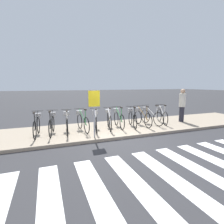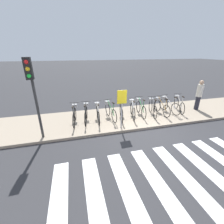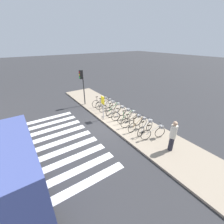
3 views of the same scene
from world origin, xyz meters
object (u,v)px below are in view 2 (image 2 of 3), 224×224
(parked_bicycle_5, at_px, (132,109))
(parked_bicycle_0, at_px, (74,115))
(parked_bicycle_9, at_px, (168,105))
(parked_bicycle_2, at_px, (98,112))
(parked_bicycle_1, at_px, (86,113))
(traffic_light, at_px, (32,83))
(sign_post, at_px, (122,103))
(parked_bicycle_4, at_px, (121,110))
(parked_bicycle_6, at_px, (140,107))
(pedestrian, at_px, (199,94))
(parked_bicycle_10, at_px, (179,104))
(parked_bicycle_3, at_px, (110,110))
(parked_bicycle_7, at_px, (152,107))
(parked_bicycle_8, at_px, (161,106))

(parked_bicycle_5, bearing_deg, parked_bicycle_0, -179.34)
(parked_bicycle_9, bearing_deg, parked_bicycle_2, -178.17)
(parked_bicycle_1, bearing_deg, traffic_light, -148.19)
(sign_post, bearing_deg, parked_bicycle_4, 72.44)
(parked_bicycle_6, distance_m, traffic_light, 5.48)
(parked_bicycle_1, height_order, sign_post, sign_post)
(parked_bicycle_0, xyz_separation_m, parked_bicycle_6, (3.63, 0.15, 0.00))
(pedestrian, distance_m, sign_post, 5.42)
(parked_bicycle_10, bearing_deg, parked_bicycle_3, -179.64)
(parked_bicycle_4, relative_size, parked_bicycle_9, 0.99)
(parked_bicycle_1, relative_size, parked_bicycle_6, 1.00)
(parked_bicycle_6, height_order, parked_bicycle_7, same)
(parked_bicycle_6, relative_size, sign_post, 0.92)
(parked_bicycle_1, distance_m, pedestrian, 6.83)
(parked_bicycle_0, height_order, parked_bicycle_2, same)
(parked_bicycle_6, relative_size, traffic_light, 0.52)
(parked_bicycle_0, bearing_deg, traffic_light, -139.87)
(parked_bicycle_7, relative_size, traffic_light, 0.51)
(parked_bicycle_3, bearing_deg, parked_bicycle_4, -10.58)
(parked_bicycle_2, bearing_deg, sign_post, -50.11)
(parked_bicycle_9, bearing_deg, parked_bicycle_8, -168.52)
(parked_bicycle_0, relative_size, pedestrian, 0.92)
(parked_bicycle_3, distance_m, traffic_light, 3.93)
(parked_bicycle_2, xyz_separation_m, parked_bicycle_8, (3.68, 0.02, 0.00))
(parked_bicycle_1, xyz_separation_m, parked_bicycle_7, (3.72, -0.05, 0.00))
(parked_bicycle_1, relative_size, parked_bicycle_3, 1.00)
(parked_bicycle_7, bearing_deg, sign_post, -153.55)
(parked_bicycle_8, relative_size, traffic_light, 0.52)
(parked_bicycle_1, relative_size, sign_post, 0.91)
(parked_bicycle_5, relative_size, parked_bicycle_6, 0.98)
(parked_bicycle_2, distance_m, parked_bicycle_9, 4.25)
(parked_bicycle_2, height_order, parked_bicycle_8, same)
(parked_bicycle_0, height_order, parked_bicycle_7, same)
(parked_bicycle_5, relative_size, parked_bicycle_10, 1.02)
(parked_bicycle_4, distance_m, parked_bicycle_9, 2.99)
(parked_bicycle_0, relative_size, parked_bicycle_1, 1.01)
(parked_bicycle_1, distance_m, traffic_light, 2.94)
(parked_bicycle_1, xyz_separation_m, parked_bicycle_5, (2.53, -0.02, 0.00))
(parked_bicycle_4, xyz_separation_m, parked_bicycle_10, (3.68, 0.14, 0.00))
(parked_bicycle_9, xyz_separation_m, sign_post, (-3.33, -1.23, 0.79))
(parked_bicycle_4, distance_m, pedestrian, 4.97)
(parked_bicycle_9, height_order, parked_bicycle_10, same)
(parked_bicycle_2, bearing_deg, traffic_light, -155.63)
(parked_bicycle_3, bearing_deg, pedestrian, -0.67)
(parked_bicycle_1, distance_m, parked_bicycle_10, 5.55)
(parked_bicycle_10, relative_size, sign_post, 0.88)
(parked_bicycle_2, xyz_separation_m, parked_bicycle_10, (4.95, 0.13, 0.00))
(parked_bicycle_8, bearing_deg, parked_bicycle_10, 5.13)
(parked_bicycle_9, height_order, traffic_light, traffic_light)
(parked_bicycle_0, distance_m, parked_bicycle_4, 2.44)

